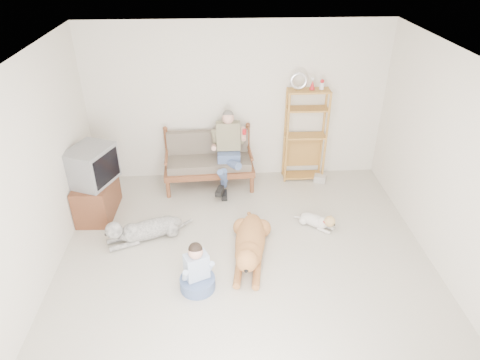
{
  "coord_description": "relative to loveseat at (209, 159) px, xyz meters",
  "views": [
    {
      "loc": [
        -0.31,
        -4.04,
        3.9
      ],
      "look_at": [
        -0.04,
        1.0,
        0.9
      ],
      "focal_mm": 32.0,
      "sensor_mm": 36.0,
      "label": 1
    }
  ],
  "objects": [
    {
      "name": "floor",
      "position": [
        0.5,
        -2.42,
        -0.49
      ],
      "size": [
        5.5,
        5.5,
        0.0
      ],
      "primitive_type": "plane",
      "color": "beige",
      "rests_on": "ground"
    },
    {
      "name": "ceiling",
      "position": [
        0.5,
        -2.42,
        2.21
      ],
      "size": [
        5.5,
        5.5,
        0.0
      ],
      "primitive_type": "plane",
      "rotation": [
        3.14,
        0.0,
        0.0
      ],
      "color": "white",
      "rests_on": "ground"
    },
    {
      "name": "wall_back",
      "position": [
        0.5,
        0.33,
        0.86
      ],
      "size": [
        5.0,
        0.0,
        5.0
      ],
      "primitive_type": "plane",
      "rotation": [
        1.57,
        0.0,
        0.0
      ],
      "color": "beige",
      "rests_on": "ground"
    },
    {
      "name": "wall_left",
      "position": [
        -2.0,
        -2.42,
        0.86
      ],
      "size": [
        0.0,
        5.5,
        5.5
      ],
      "primitive_type": "plane",
      "rotation": [
        1.57,
        0.0,
        1.57
      ],
      "color": "beige",
      "rests_on": "ground"
    },
    {
      "name": "wall_right",
      "position": [
        3.0,
        -2.42,
        0.86
      ],
      "size": [
        0.0,
        5.5,
        5.5
      ],
      "primitive_type": "plane",
      "rotation": [
        1.57,
        0.0,
        -1.57
      ],
      "color": "beige",
      "rests_on": "ground"
    },
    {
      "name": "loveseat",
      "position": [
        0.0,
        0.0,
        0.0
      ],
      "size": [
        1.54,
        0.78,
        0.95
      ],
      "rotation": [
        0.0,
        0.0,
        0.06
      ],
      "color": "brown",
      "rests_on": "ground"
    },
    {
      "name": "man",
      "position": [
        0.31,
        -0.22,
        0.14
      ],
      "size": [
        0.52,
        0.74,
        1.2
      ],
      "color": "#4E5C90",
      "rests_on": "loveseat"
    },
    {
      "name": "etagere",
      "position": [
        1.65,
        0.13,
        0.35
      ],
      "size": [
        0.72,
        0.32,
        1.92
      ],
      "color": "#C2843D",
      "rests_on": "ground"
    },
    {
      "name": "book_stack",
      "position": [
        1.94,
        -0.05,
        -0.42
      ],
      "size": [
        0.23,
        0.2,
        0.13
      ],
      "primitive_type": "cube",
      "rotation": [
        0.0,
        0.0,
        -0.34
      ],
      "color": "beige",
      "rests_on": "ground"
    },
    {
      "name": "tv_stand",
      "position": [
        -1.73,
        -0.81,
        -0.19
      ],
      "size": [
        0.53,
        0.92,
        0.6
      ],
      "rotation": [
        0.0,
        0.0,
        -0.04
      ],
      "color": "brown",
      "rests_on": "ground"
    },
    {
      "name": "crt_tv",
      "position": [
        -1.7,
        -0.85,
        0.39
      ],
      "size": [
        0.74,
        0.82,
        0.55
      ],
      "rotation": [
        0.0,
        0.0,
        -0.39
      ],
      "color": "slate",
      "rests_on": "tv_stand"
    },
    {
      "name": "wall_outlet",
      "position": [
        -0.75,
        0.31,
        -0.19
      ],
      "size": [
        0.12,
        0.02,
        0.08
      ],
      "primitive_type": "cube",
      "color": "silver",
      "rests_on": "ground"
    },
    {
      "name": "golden_retriever",
      "position": [
        0.56,
        -1.98,
        -0.28
      ],
      "size": [
        0.57,
        1.66,
        0.5
      ],
      "rotation": [
        0.0,
        0.0,
        -0.14
      ],
      "color": "#C07842",
      "rests_on": "ground"
    },
    {
      "name": "shaggy_dog",
      "position": [
        -0.94,
        -1.5,
        -0.32
      ],
      "size": [
        1.25,
        0.64,
        0.4
      ],
      "rotation": [
        0.0,
        0.0,
        -1.18
      ],
      "color": "silver",
      "rests_on": "ground"
    },
    {
      "name": "terrier",
      "position": [
        1.64,
        -1.37,
        -0.37
      ],
      "size": [
        0.58,
        0.51,
        0.26
      ],
      "rotation": [
        0.0,
        0.0,
        0.86
      ],
      "color": "silver",
      "rests_on": "ground"
    },
    {
      "name": "child",
      "position": [
        -0.13,
        -2.52,
        -0.24
      ],
      "size": [
        0.44,
        0.44,
        0.7
      ],
      "rotation": [
        0.0,
        0.0,
        0.42
      ],
      "color": "#4E5C90",
      "rests_on": "ground"
    }
  ]
}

